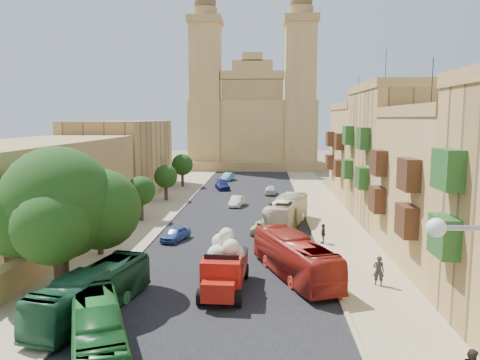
# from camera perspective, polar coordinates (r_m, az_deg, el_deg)

# --- Properties ---
(ground) EXTENTS (260.00, 260.00, 0.00)m
(ground) POSITION_cam_1_polar(r_m,az_deg,el_deg) (24.78, -3.38, -17.30)
(ground) COLOR olive
(road_surface) EXTENTS (14.00, 140.00, 0.01)m
(road_surface) POSITION_cam_1_polar(r_m,az_deg,el_deg) (53.43, 0.23, -3.69)
(road_surface) COLOR black
(road_surface) RESTS_ON ground
(sidewalk_east) EXTENTS (5.00, 140.00, 0.01)m
(sidewalk_east) POSITION_cam_1_polar(r_m,az_deg,el_deg) (53.81, 10.41, -3.73)
(sidewalk_east) COLOR tan
(sidewalk_east) RESTS_ON ground
(sidewalk_west) EXTENTS (5.00, 140.00, 0.01)m
(sidewalk_west) POSITION_cam_1_polar(r_m,az_deg,el_deg) (54.72, -9.77, -3.53)
(sidewalk_west) COLOR tan
(sidewalk_west) RESTS_ON ground
(kerb_east) EXTENTS (0.25, 140.00, 0.12)m
(kerb_east) POSITION_cam_1_polar(r_m,az_deg,el_deg) (53.54, 7.75, -3.67)
(kerb_east) COLOR tan
(kerb_east) RESTS_ON ground
(kerb_west) EXTENTS (0.25, 140.00, 0.12)m
(kerb_west) POSITION_cam_1_polar(r_m,az_deg,el_deg) (54.21, -7.19, -3.52)
(kerb_west) COLOR tan
(kerb_west) RESTS_ON ground
(townhouse_b) EXTENTS (9.00, 14.00, 14.90)m
(townhouse_b) POSITION_cam_1_polar(r_m,az_deg,el_deg) (36.23, 24.67, -0.69)
(townhouse_b) COLOR #AC884E
(townhouse_b) RESTS_ON ground
(townhouse_c) EXTENTS (9.00, 14.00, 17.40)m
(townhouse_c) POSITION_cam_1_polar(r_m,az_deg,el_deg) (49.32, 18.81, 3.07)
(townhouse_c) COLOR tan
(townhouse_c) RESTS_ON ground
(townhouse_d) EXTENTS (9.00, 14.00, 15.90)m
(townhouse_d) POSITION_cam_1_polar(r_m,az_deg,el_deg) (62.92, 15.35, 3.40)
(townhouse_d) COLOR #AC884E
(townhouse_d) RESTS_ON ground
(west_wall) EXTENTS (1.00, 40.00, 1.80)m
(west_wall) POSITION_cam_1_polar(r_m,az_deg,el_deg) (45.95, -16.24, -4.71)
(west_wall) COLOR #AC884E
(west_wall) RESTS_ON ground
(west_building_low) EXTENTS (10.00, 28.00, 8.40)m
(west_building_low) POSITION_cam_1_polar(r_m,az_deg,el_deg) (45.72, -23.74, -0.91)
(west_building_low) COLOR olive
(west_building_low) RESTS_ON ground
(west_building_mid) EXTENTS (10.00, 22.00, 10.00)m
(west_building_mid) POSITION_cam_1_polar(r_m,az_deg,el_deg) (69.68, -14.15, 2.86)
(west_building_mid) COLOR tan
(west_building_mid) RESTS_ON ground
(church) EXTENTS (28.00, 22.50, 36.30)m
(church) POSITION_cam_1_polar(r_m,az_deg,el_deg) (100.99, 1.61, 7.03)
(church) COLOR #AC884E
(church) RESTS_ON ground
(ficus_tree) EXTENTS (8.81, 8.11, 8.81)m
(ficus_tree) POSITION_cam_1_polar(r_m,az_deg,el_deg) (29.42, -21.13, -3.15)
(ficus_tree) COLOR #35251A
(ficus_tree) RESTS_ON ground
(street_tree_a) EXTENTS (2.80, 2.80, 4.30)m
(street_tree_a) POSITION_cam_1_polar(r_m,az_deg,el_deg) (37.35, -16.76, -4.43)
(street_tree_a) COLOR #35251A
(street_tree_a) RESTS_ON ground
(street_tree_b) EXTENTS (2.99, 2.99, 4.59)m
(street_tree_b) POSITION_cam_1_polar(r_m,az_deg,el_deg) (48.58, -11.99, -1.32)
(street_tree_b) COLOR #35251A
(street_tree_b) RESTS_ON ground
(street_tree_c) EXTENTS (2.97, 2.97, 4.56)m
(street_tree_c) POSITION_cam_1_polar(r_m,az_deg,el_deg) (60.14, -9.04, 0.42)
(street_tree_c) COLOR #35251A
(street_tree_c) RESTS_ON ground
(street_tree_d) EXTENTS (3.26, 3.26, 5.02)m
(street_tree_d) POSITION_cam_1_polar(r_m,az_deg,el_deg) (71.81, -7.05, 1.85)
(street_tree_d) COLOR #35251A
(street_tree_d) RESTS_ON ground
(red_truck) EXTENTS (2.74, 6.40, 3.68)m
(red_truck) POSITION_cam_1_polar(r_m,az_deg,el_deg) (28.69, -1.89, -10.30)
(red_truck) COLOR #A6160C
(red_truck) RESTS_ON ground
(olive_pickup) EXTENTS (2.67, 5.31, 2.13)m
(olive_pickup) POSITION_cam_1_polar(r_m,az_deg,el_deg) (45.98, 5.56, -4.25)
(olive_pickup) COLOR #3E4B1C
(olive_pickup) RESTS_ON ground
(bus_green_south) EXTENTS (5.20, 8.78, 2.41)m
(bus_green_south) POSITION_cam_1_polar(r_m,az_deg,el_deg) (21.91, -16.96, -17.63)
(bus_green_south) COLOR #165520
(bus_green_south) RESTS_ON ground
(bus_green_north) EXTENTS (4.19, 9.23, 2.50)m
(bus_green_north) POSITION_cam_1_polar(r_m,az_deg,el_deg) (26.67, -17.53, -12.90)
(bus_green_north) COLOR #1E5534
(bus_green_north) RESTS_ON ground
(bus_red_east) EXTENTS (5.57, 10.05, 2.75)m
(bus_red_east) POSITION_cam_1_polar(r_m,az_deg,el_deg) (31.24, 6.69, -9.32)
(bus_red_east) COLOR #A22318
(bus_red_east) RESTS_ON ground
(bus_cream_east) EXTENTS (4.82, 10.34, 2.81)m
(bus_cream_east) POSITION_cam_1_polar(r_m,az_deg,el_deg) (45.75, 5.74, -3.85)
(bus_cream_east) COLOR beige
(bus_cream_east) RESTS_ON ground
(car_blue_a) EXTENTS (2.48, 3.74, 1.18)m
(car_blue_a) POSITION_cam_1_polar(r_m,az_deg,el_deg) (40.58, -7.86, -6.53)
(car_blue_a) COLOR #3153A0
(car_blue_a) RESTS_ON ground
(car_white_a) EXTENTS (1.84, 3.82, 1.21)m
(car_white_a) POSITION_cam_1_polar(r_m,az_deg,el_deg) (55.65, -0.43, -2.61)
(car_white_a) COLOR silver
(car_white_a) RESTS_ON ground
(car_cream) EXTENTS (2.54, 4.39, 1.15)m
(car_cream) POSITION_cam_1_polar(r_m,az_deg,el_deg) (43.06, 2.90, -5.67)
(car_cream) COLOR #C4BE8D
(car_cream) RESTS_ON ground
(car_dkblue) EXTENTS (2.79, 4.71, 1.28)m
(car_dkblue) POSITION_cam_1_polar(r_m,az_deg,el_deg) (68.69, -2.16, -0.64)
(car_dkblue) COLOR #0F154F
(car_dkblue) RESTS_ON ground
(car_white_b) EXTENTS (1.63, 3.89, 1.32)m
(car_white_b) POSITION_cam_1_polar(r_m,az_deg,el_deg) (64.34, 3.76, -1.19)
(car_white_b) COLOR silver
(car_white_b) RESTS_ON ground
(car_blue_b) EXTENTS (2.19, 4.15, 1.30)m
(car_blue_b) POSITION_cam_1_polar(r_m,az_deg,el_deg) (78.48, -1.52, 0.39)
(car_blue_b) COLOR #4797C6
(car_blue_b) RESTS_ON ground
(pedestrian_a) EXTENTS (0.77, 0.58, 1.90)m
(pedestrian_a) POSITION_cam_1_polar(r_m,az_deg,el_deg) (30.99, 16.54, -10.55)
(pedestrian_a) COLOR #2A292B
(pedestrian_a) RESTS_ON ground
(pedestrian_c) EXTENTS (0.53, 1.03, 1.68)m
(pedestrian_c) POSITION_cam_1_polar(r_m,az_deg,el_deg) (39.91, 10.10, -6.45)
(pedestrian_c) COLOR #28272E
(pedestrian_c) RESTS_ON ground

